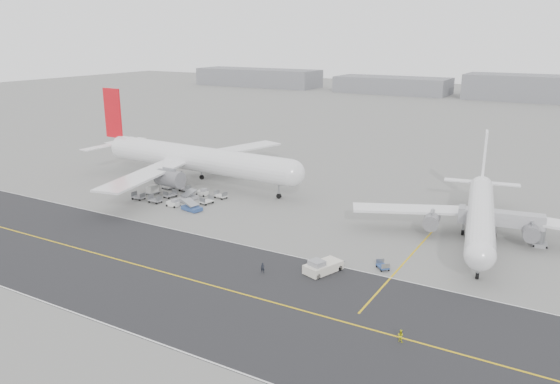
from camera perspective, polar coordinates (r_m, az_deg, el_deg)
The scene contains 11 objects.
ground at distance 99.95m, azimuth -4.60°, elevation -4.81°, with size 700.00×700.00×0.00m, color gray.
taxiway at distance 83.97m, azimuth -8.79°, elevation -9.18°, with size 220.00×59.00×0.03m.
horizon_buildings at distance 339.15m, azimuth 26.28°, elevation 8.47°, with size 520.00×28.00×28.00m, color gray, non-canonical shape.
airliner_a at distance 136.39m, azimuth -9.14°, elevation 3.52°, with size 63.76×62.98×21.98m.
airliner_b at distance 104.94m, azimuth 20.25°, elevation -2.04°, with size 45.97×46.87×16.30m.
pushback_tug at distance 85.69m, azimuth 4.45°, elevation -7.79°, with size 4.84×8.19×2.33m.
jet_bridge at distance 104.47m, azimuth 22.23°, elevation -2.73°, with size 15.43×5.23×5.75m.
gse_cluster at distance 125.01m, azimuth -10.45°, elevation -0.70°, with size 23.95×18.06×2.18m, color #939398, non-canonical shape.
stray_dolly at distance 88.40m, azimuth 10.67°, elevation -7.94°, with size 1.42×2.30×1.42m, color silver, non-canonical shape.
ground_crew_a at distance 85.39m, azimuth -1.82°, elevation -7.93°, with size 0.61×0.40×1.67m, color black.
ground_crew_b at distance 69.37m, azimuth 12.48°, elevation -14.44°, with size 0.77×0.60×1.58m, color yellow.
Camera 1 is at (53.63, -76.44, 35.65)m, focal length 35.00 mm.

